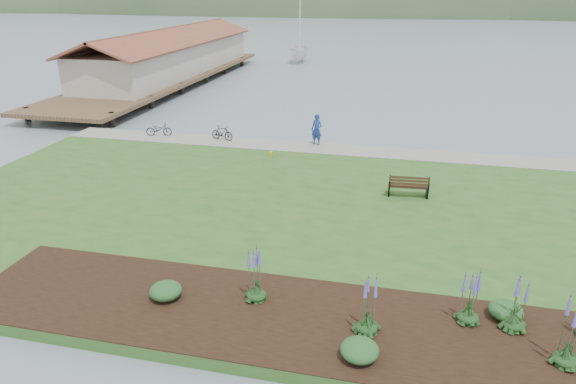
% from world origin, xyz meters
% --- Properties ---
extents(ground, '(600.00, 600.00, 0.00)m').
position_xyz_m(ground, '(0.00, 0.00, 0.00)').
color(ground, slate).
rests_on(ground, ground).
extents(lawn, '(34.00, 20.00, 0.40)m').
position_xyz_m(lawn, '(0.00, -2.00, 0.20)').
color(lawn, '#29551E').
rests_on(lawn, ground).
extents(shoreline_path, '(34.00, 2.20, 0.03)m').
position_xyz_m(shoreline_path, '(0.00, 6.90, 0.42)').
color(shoreline_path, gray).
rests_on(shoreline_path, lawn).
extents(garden_bed, '(24.00, 4.40, 0.04)m').
position_xyz_m(garden_bed, '(3.00, -9.80, 0.42)').
color(garden_bed, black).
rests_on(garden_bed, lawn).
extents(far_hillside, '(580.00, 80.00, 38.00)m').
position_xyz_m(far_hillside, '(20.00, 170.00, 0.00)').
color(far_hillside, '#314F2C').
rests_on(far_hillside, ground).
extents(pier_pavilion, '(8.00, 36.00, 5.40)m').
position_xyz_m(pier_pavilion, '(-20.00, 27.52, 2.64)').
color(pier_pavilion, '#4C3826').
rests_on(pier_pavilion, ground).
extents(park_bench, '(1.82, 0.85, 1.10)m').
position_xyz_m(park_bench, '(4.25, 0.42, 0.95)').
color(park_bench, black).
rests_on(park_bench, lawn).
extents(person, '(0.93, 0.77, 2.22)m').
position_xyz_m(person, '(-1.27, 7.50, 1.51)').
color(person, navy).
rests_on(person, lawn).
extents(bicycle_a, '(0.95, 1.73, 0.86)m').
position_xyz_m(bicycle_a, '(-11.45, 7.20, 0.83)').
color(bicycle_a, black).
rests_on(bicycle_a, lawn).
extents(bicycle_b, '(0.81, 1.59, 0.92)m').
position_xyz_m(bicycle_b, '(-7.18, 7.20, 0.86)').
color(bicycle_b, black).
rests_on(bicycle_b, lawn).
extents(sailboat, '(9.34, 9.50, 24.17)m').
position_xyz_m(sailboat, '(-10.11, 44.53, 0.00)').
color(sailboat, silver).
rests_on(sailboat, ground).
extents(pannier, '(0.17, 0.26, 0.27)m').
position_xyz_m(pannier, '(-3.40, 4.79, 0.53)').
color(pannier, gold).
rests_on(pannier, lawn).
extents(echium_0, '(0.62, 0.62, 2.02)m').
position_xyz_m(echium_0, '(3.28, -10.00, 1.20)').
color(echium_0, '#143715').
rests_on(echium_0, garden_bed).
extents(echium_1, '(0.62, 0.62, 1.90)m').
position_xyz_m(echium_1, '(6.07, -8.86, 1.20)').
color(echium_1, '#143715').
rests_on(echium_1, garden_bed).
extents(echium_2, '(0.62, 0.62, 2.11)m').
position_xyz_m(echium_2, '(8.32, -10.17, 1.24)').
color(echium_2, '#143715').
rests_on(echium_2, garden_bed).
extents(echium_4, '(0.62, 0.62, 2.19)m').
position_xyz_m(echium_4, '(-0.15, -9.15, 1.33)').
color(echium_4, '#143715').
rests_on(echium_4, garden_bed).
extents(echium_5, '(0.62, 0.62, 1.95)m').
position_xyz_m(echium_5, '(7.29, -8.90, 1.17)').
color(echium_5, '#143715').
rests_on(echium_5, garden_bed).
extents(shrub_0, '(1.01, 1.01, 0.50)m').
position_xyz_m(shrub_0, '(-2.91, -9.70, 0.69)').
color(shrub_0, '#1E4C21').
rests_on(shrub_0, garden_bed).
extents(shrub_1, '(1.02, 1.02, 0.51)m').
position_xyz_m(shrub_1, '(3.19, -11.12, 0.69)').
color(shrub_1, '#1E4C21').
rests_on(shrub_1, garden_bed).
extents(shrub_2, '(0.98, 0.98, 0.49)m').
position_xyz_m(shrub_2, '(7.16, -8.41, 0.69)').
color(shrub_2, '#1E4C21').
rests_on(shrub_2, garden_bed).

